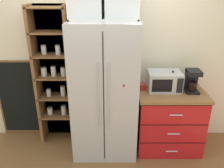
{
  "coord_description": "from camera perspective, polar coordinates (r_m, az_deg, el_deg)",
  "views": [
    {
      "loc": [
        0.1,
        -2.82,
        2.2
      ],
      "look_at": [
        0.1,
        0.0,
        1.01
      ],
      "focal_mm": 37.17,
      "sensor_mm": 36.0,
      "label": 1
    }
  ],
  "objects": [
    {
      "name": "pantry_shelf_column",
      "position": [
        3.41,
        -13.9,
        1.96
      ],
      "size": [
        0.55,
        0.32,
        2.0
      ],
      "color": "brown",
      "rests_on": "ground"
    },
    {
      "name": "microwave",
      "position": [
        3.21,
        12.71,
        0.74
      ],
      "size": [
        0.44,
        0.33,
        0.26
      ],
      "color": "#B7BABF",
      "rests_on": "counter_cabinet"
    },
    {
      "name": "chalkboard_menu",
      "position": [
        3.79,
        -21.92,
        -3.52
      ],
      "size": [
        0.6,
        0.04,
        1.23
      ],
      "color": "brown",
      "rests_on": "ground"
    },
    {
      "name": "refrigerator",
      "position": [
        3.1,
        -1.85,
        -1.56
      ],
      "size": [
        0.85,
        0.72,
        1.84
      ],
      "color": "#B7BABF",
      "rests_on": "ground"
    },
    {
      "name": "bottle_green",
      "position": [
        3.22,
        14.52,
        0.46
      ],
      "size": [
        0.07,
        0.07,
        0.28
      ],
      "color": "#285B33",
      "rests_on": "counter_cabinet"
    },
    {
      "name": "ground_plane",
      "position": [
        3.58,
        -1.66,
        -15.07
      ],
      "size": [
        10.73,
        10.73,
        0.0
      ],
      "primitive_type": "plane",
      "color": "brown"
    },
    {
      "name": "counter_cabinet",
      "position": [
        3.45,
        13.68,
        -8.43
      ],
      "size": [
        0.91,
        0.66,
        0.89
      ],
      "color": "red",
      "rests_on": "ground"
    },
    {
      "name": "coffee_maker",
      "position": [
        3.27,
        19.09,
        0.85
      ],
      "size": [
        0.17,
        0.2,
        0.31
      ],
      "color": "black",
      "rests_on": "counter_cabinet"
    },
    {
      "name": "mug_red",
      "position": [
        3.2,
        7.49,
        -0.72
      ],
      "size": [
        0.11,
        0.08,
        0.08
      ],
      "color": "red",
      "rests_on": "counter_cabinet"
    },
    {
      "name": "bottle_cobalt",
      "position": [
        3.22,
        14.49,
        0.51
      ],
      "size": [
        0.07,
        0.07,
        0.28
      ],
      "color": "navy",
      "rests_on": "counter_cabinet"
    },
    {
      "name": "wall_back_cream",
      "position": [
        3.35,
        -1.72,
        6.84
      ],
      "size": [
        5.03,
        0.1,
        2.55
      ],
      "primitive_type": "cube",
      "color": "silver",
      "rests_on": "ground"
    },
    {
      "name": "mug_navy",
      "position": [
        3.28,
        14.29,
        -0.54
      ],
      "size": [
        0.11,
        0.08,
        0.1
      ],
      "color": "navy",
      "rests_on": "counter_cabinet"
    }
  ]
}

